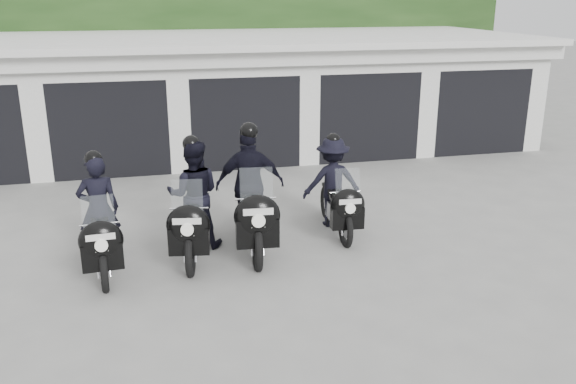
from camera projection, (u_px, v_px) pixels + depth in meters
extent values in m
plane|color=gray|center=(306.00, 260.00, 9.68)|extent=(80.00, 80.00, 0.00)
cube|color=white|center=(228.00, 92.00, 17.11)|extent=(16.00, 6.00, 2.80)
cube|color=white|center=(227.00, 39.00, 16.47)|extent=(16.40, 6.80, 0.16)
cube|color=white|center=(246.00, 58.00, 13.72)|extent=(16.40, 0.12, 0.40)
cube|color=black|center=(247.00, 164.00, 14.71)|extent=(16.00, 0.06, 0.24)
cube|color=white|center=(37.00, 119.00, 13.44)|extent=(0.50, 0.50, 2.80)
cube|color=black|center=(112.00, 120.00, 14.85)|extent=(2.60, 2.60, 2.20)
cube|color=white|center=(105.00, 67.00, 13.45)|extent=(2.60, 0.50, 0.60)
cube|color=white|center=(178.00, 113.00, 14.13)|extent=(0.50, 0.50, 2.80)
cube|color=black|center=(238.00, 114.00, 15.54)|extent=(2.60, 2.60, 2.20)
cube|color=white|center=(243.00, 63.00, 14.13)|extent=(2.60, 0.50, 0.60)
cube|color=white|center=(307.00, 107.00, 14.82)|extent=(0.50, 0.50, 2.80)
cube|color=black|center=(353.00, 109.00, 16.22)|extent=(2.60, 2.60, 2.20)
cube|color=white|center=(369.00, 60.00, 14.82)|extent=(2.60, 0.50, 0.60)
cube|color=white|center=(425.00, 102.00, 15.50)|extent=(0.50, 0.50, 2.80)
cube|color=black|center=(459.00, 105.00, 16.91)|extent=(2.60, 2.60, 2.20)
cube|color=white|center=(484.00, 57.00, 15.51)|extent=(2.60, 0.50, 0.60)
cube|color=white|center=(532.00, 98.00, 16.19)|extent=(0.50, 0.50, 2.80)
cube|color=#1A3513|center=(210.00, 52.00, 20.57)|extent=(20.00, 2.00, 4.30)
cylinder|color=black|center=(14.00, 68.00, 20.68)|extent=(0.24, 0.24, 3.30)
cylinder|color=black|center=(286.00, 61.00, 22.78)|extent=(0.24, 0.24, 3.30)
cylinder|color=black|center=(398.00, 58.00, 23.78)|extent=(0.24, 0.24, 3.30)
torus|color=black|center=(104.00, 269.00, 8.66)|extent=(0.16, 0.72, 0.72)
torus|color=black|center=(101.00, 233.00, 9.94)|extent=(0.16, 0.72, 0.72)
cube|color=#A5A5AA|center=(102.00, 245.00, 9.30)|extent=(0.29, 0.56, 0.31)
cube|color=black|center=(103.00, 255.00, 9.33)|extent=(0.17, 1.28, 0.06)
ellipsoid|color=black|center=(100.00, 229.00, 9.04)|extent=(0.36, 0.59, 0.28)
cube|color=black|center=(99.00, 218.00, 9.42)|extent=(0.29, 0.56, 0.10)
ellipsoid|color=black|center=(101.00, 241.00, 8.45)|extent=(0.64, 0.37, 0.59)
cube|color=black|center=(103.00, 256.00, 8.52)|extent=(0.58, 0.26, 0.39)
cube|color=#B2BFC6|center=(98.00, 214.00, 8.36)|extent=(0.44, 0.15, 0.50)
cylinder|color=silver|center=(99.00, 224.00, 8.57)|extent=(0.55, 0.07, 0.03)
cube|color=silver|center=(100.00, 237.00, 8.26)|extent=(0.39, 0.04, 0.09)
cube|color=silver|center=(102.00, 248.00, 8.34)|extent=(0.18, 0.03, 0.10)
imported|color=black|center=(99.00, 209.00, 9.40)|extent=(0.66, 0.46, 1.72)
sphere|color=black|center=(93.00, 159.00, 9.15)|extent=(0.26, 0.26, 0.26)
torus|color=black|center=(190.00, 253.00, 9.14)|extent=(0.23, 0.76, 0.75)
torus|color=black|center=(197.00, 219.00, 10.55)|extent=(0.23, 0.76, 0.75)
cube|color=#A5A5AA|center=(194.00, 230.00, 9.84)|extent=(0.36, 0.60, 0.33)
cube|color=black|center=(194.00, 240.00, 9.87)|extent=(0.30, 1.34, 0.06)
ellipsoid|color=black|center=(192.00, 213.00, 9.57)|extent=(0.43, 0.64, 0.30)
cube|color=black|center=(194.00, 203.00, 9.98)|extent=(0.36, 0.60, 0.10)
ellipsoid|color=black|center=(188.00, 225.00, 8.91)|extent=(0.70, 0.44, 0.62)
cube|color=black|center=(189.00, 240.00, 8.98)|extent=(0.63, 0.32, 0.41)
cube|color=#B2BFC6|center=(187.00, 198.00, 8.81)|extent=(0.47, 0.19, 0.53)
cylinder|color=silver|center=(189.00, 208.00, 9.05)|extent=(0.58, 0.12, 0.03)
cube|color=silver|center=(187.00, 221.00, 8.71)|extent=(0.41, 0.08, 0.09)
cube|color=silver|center=(188.00, 233.00, 8.79)|extent=(0.19, 0.05, 0.10)
imported|color=black|center=(194.00, 194.00, 9.96)|extent=(0.98, 0.82, 1.81)
sphere|color=black|center=(191.00, 144.00, 9.69)|extent=(0.28, 0.28, 0.28)
torus|color=black|center=(257.00, 246.00, 9.33)|extent=(0.19, 0.82, 0.81)
torus|color=black|center=(248.00, 211.00, 10.84)|extent=(0.19, 0.82, 0.81)
cube|color=#A5A5AA|center=(252.00, 222.00, 10.08)|extent=(0.34, 0.64, 0.36)
cube|color=black|center=(253.00, 233.00, 10.12)|extent=(0.22, 1.45, 0.07)
ellipsoid|color=black|center=(253.00, 204.00, 9.79)|extent=(0.42, 0.67, 0.32)
cube|color=black|center=(250.00, 194.00, 10.23)|extent=(0.34, 0.64, 0.11)
ellipsoid|color=black|center=(257.00, 216.00, 9.09)|extent=(0.73, 0.43, 0.67)
cube|color=black|center=(257.00, 232.00, 9.17)|extent=(0.67, 0.30, 0.45)
cube|color=#B2BFC6|center=(256.00, 187.00, 8.98)|extent=(0.50, 0.17, 0.57)
cylinder|color=silver|center=(256.00, 199.00, 9.23)|extent=(0.62, 0.09, 0.03)
cube|color=silver|center=(258.00, 212.00, 8.87)|extent=(0.45, 0.06, 0.10)
cube|color=silver|center=(258.00, 224.00, 8.96)|extent=(0.20, 0.03, 0.11)
imported|color=black|center=(250.00, 185.00, 10.21)|extent=(1.20, 0.75, 1.96)
sphere|color=black|center=(249.00, 131.00, 9.92)|extent=(0.30, 0.30, 0.30)
torus|color=black|center=(346.00, 228.00, 10.20)|extent=(0.14, 0.69, 0.68)
torus|color=black|center=(327.00, 203.00, 11.45)|extent=(0.14, 0.69, 0.68)
cube|color=#A5A5AA|center=(335.00, 211.00, 10.82)|extent=(0.27, 0.53, 0.30)
cube|color=black|center=(335.00, 219.00, 10.85)|extent=(0.14, 1.21, 0.06)
ellipsoid|color=black|center=(338.00, 197.00, 10.57)|extent=(0.33, 0.55, 0.27)
cube|color=black|center=(332.00, 189.00, 10.94)|extent=(0.27, 0.53, 0.09)
ellipsoid|color=black|center=(348.00, 205.00, 9.99)|extent=(0.60, 0.34, 0.56)
cube|color=black|center=(347.00, 217.00, 10.06)|extent=(0.55, 0.24, 0.37)
cube|color=#B2BFC6|center=(348.00, 183.00, 9.90)|extent=(0.42, 0.13, 0.48)
cylinder|color=silver|center=(345.00, 192.00, 10.11)|extent=(0.52, 0.06, 0.03)
cube|color=silver|center=(350.00, 202.00, 9.81)|extent=(0.37, 0.03, 0.08)
cube|color=silver|center=(350.00, 211.00, 9.89)|extent=(0.17, 0.02, 0.09)
imported|color=black|center=(332.00, 182.00, 10.92)|extent=(1.09, 0.60, 1.64)
sphere|color=black|center=(333.00, 140.00, 10.68)|extent=(0.25, 0.25, 0.25)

